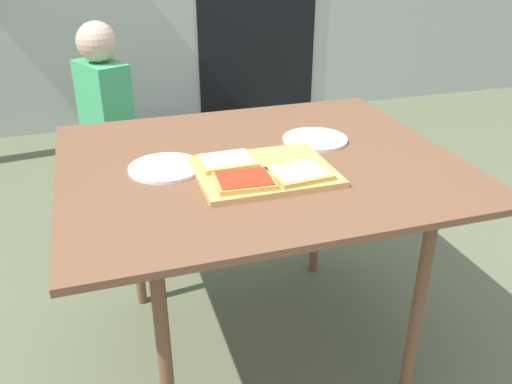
# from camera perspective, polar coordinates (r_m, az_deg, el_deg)

# --- Properties ---
(ground_plane) EXTENTS (16.00, 16.00, 0.00)m
(ground_plane) POSITION_cam_1_polar(r_m,az_deg,el_deg) (1.98, 0.28, -15.76)
(ground_plane) COLOR #61674A
(dining_table) EXTENTS (1.15, 0.97, 0.71)m
(dining_table) POSITION_cam_1_polar(r_m,az_deg,el_deg) (1.61, 0.32, 1.51)
(dining_table) COLOR brown
(dining_table) RESTS_ON ground
(cutting_board) EXTENTS (0.38, 0.30, 0.02)m
(cutting_board) POSITION_cam_1_polar(r_m,az_deg,el_deg) (1.49, 0.85, 2.19)
(cutting_board) COLOR tan
(cutting_board) RESTS_ON dining_table
(pizza_slice_near_right) EXTENTS (0.16, 0.14, 0.02)m
(pizza_slice_near_right) POSITION_cam_1_polar(r_m,az_deg,el_deg) (1.45, 4.65, 2.01)
(pizza_slice_near_right) COLOR gold
(pizza_slice_near_right) RESTS_ON cutting_board
(pizza_slice_far_left) EXTENTS (0.16, 0.13, 0.02)m
(pizza_slice_far_left) POSITION_cam_1_polar(r_m,az_deg,el_deg) (1.52, -3.12, 3.31)
(pizza_slice_far_left) COLOR gold
(pizza_slice_far_left) RESTS_ON cutting_board
(pizza_slice_near_left) EXTENTS (0.16, 0.14, 0.02)m
(pizza_slice_near_left) POSITION_cam_1_polar(r_m,az_deg,el_deg) (1.40, -1.25, 1.22)
(pizza_slice_near_left) COLOR gold
(pizza_slice_near_left) RESTS_ON cutting_board
(plate_white_right) EXTENTS (0.21, 0.21, 0.01)m
(plate_white_right) POSITION_cam_1_polar(r_m,az_deg,el_deg) (1.74, 6.29, 5.58)
(plate_white_right) COLOR white
(plate_white_right) RESTS_ON dining_table
(plate_white_left) EXTENTS (0.21, 0.21, 0.01)m
(plate_white_left) POSITION_cam_1_polar(r_m,az_deg,el_deg) (1.54, -9.62, 2.56)
(plate_white_left) COLOR white
(plate_white_left) RESTS_ON dining_table
(child_left) EXTENTS (0.23, 0.28, 0.99)m
(child_left) POSITION_cam_1_polar(r_m,az_deg,el_deg) (2.38, -15.48, 6.77)
(child_left) COLOR #352B34
(child_left) RESTS_ON ground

